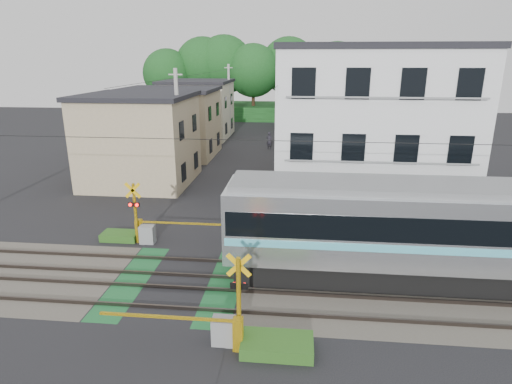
# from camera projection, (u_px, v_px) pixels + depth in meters

# --- Properties ---
(ground) EXTENTS (120.00, 120.00, 0.00)m
(ground) POSITION_uv_depth(u_px,v_px,m) (178.00, 282.00, 17.16)
(ground) COLOR black
(track_bed) EXTENTS (120.00, 120.00, 0.14)m
(track_bed) POSITION_uv_depth(u_px,v_px,m) (178.00, 282.00, 17.15)
(track_bed) COLOR #47423A
(track_bed) RESTS_ON ground
(crossing_signal_near) EXTENTS (4.74, 0.65, 3.09)m
(crossing_signal_near) POSITION_uv_depth(u_px,v_px,m) (226.00, 325.00, 13.22)
(crossing_signal_near) COLOR yellow
(crossing_signal_near) RESTS_ON ground
(crossing_signal_far) EXTENTS (4.74, 0.65, 3.09)m
(crossing_signal_far) POSITION_uv_depth(u_px,v_px,m) (146.00, 229.00, 20.66)
(crossing_signal_far) COLOR yellow
(crossing_signal_far) RESTS_ON ground
(apartment_block) EXTENTS (10.20, 8.36, 9.30)m
(apartment_block) POSITION_uv_depth(u_px,v_px,m) (368.00, 132.00, 23.95)
(apartment_block) COLOR silver
(apartment_block) RESTS_ON ground
(houses_row) EXTENTS (22.07, 31.35, 6.80)m
(houses_row) POSITION_uv_depth(u_px,v_px,m) (253.00, 117.00, 40.77)
(houses_row) COLOR tan
(houses_row) RESTS_ON ground
(tree_hill) EXTENTS (40.00, 11.21, 11.92)m
(tree_hill) POSITION_uv_depth(u_px,v_px,m) (266.00, 77.00, 62.12)
(tree_hill) COLOR #1A4E1D
(tree_hill) RESTS_ON ground
(catenary) EXTENTS (60.00, 5.04, 7.00)m
(catenary) POSITION_uv_depth(u_px,v_px,m) (334.00, 200.00, 15.50)
(catenary) COLOR #2D2D33
(catenary) RESTS_ON ground
(utility_poles) EXTENTS (7.90, 42.00, 8.00)m
(utility_poles) POSITION_uv_depth(u_px,v_px,m) (235.00, 112.00, 37.88)
(utility_poles) COLOR #A5A5A0
(utility_poles) RESTS_ON ground
(pedestrian) EXTENTS (0.72, 0.58, 1.71)m
(pedestrian) POSITION_uv_depth(u_px,v_px,m) (269.00, 141.00, 42.03)
(pedestrian) COLOR #24222B
(pedestrian) RESTS_ON ground
(weed_patches) EXTENTS (10.25, 8.80, 0.40)m
(weed_patches) POSITION_uv_depth(u_px,v_px,m) (220.00, 282.00, 16.85)
(weed_patches) COLOR #2D5E1E
(weed_patches) RESTS_ON ground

